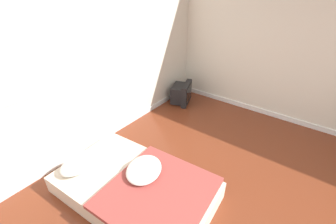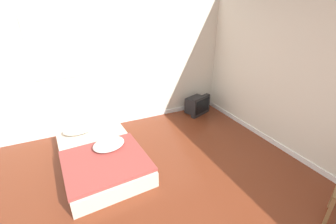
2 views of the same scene
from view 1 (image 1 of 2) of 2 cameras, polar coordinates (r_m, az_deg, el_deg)
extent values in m
cube|color=silver|center=(3.23, -23.53, 10.12)|extent=(7.88, 0.06, 2.60)
cube|color=white|center=(3.78, -19.32, -7.99)|extent=(7.88, 0.02, 0.09)
cube|color=silver|center=(2.89, -34.16, 12.37)|extent=(0.85, 0.01, 1.05)
cube|color=white|center=(2.88, -34.12, 12.36)|extent=(0.78, 0.01, 0.98)
cube|color=white|center=(4.76, 32.86, -3.08)|extent=(0.02, 7.86, 0.09)
cube|color=beige|center=(2.91, -8.48, -18.40)|extent=(1.26, 1.95, 0.24)
ellipsoid|color=silver|center=(3.10, -21.53, -11.89)|extent=(0.54, 0.38, 0.14)
cube|color=#993D38|center=(2.64, -2.55, -19.71)|extent=(1.23, 1.16, 0.05)
ellipsoid|color=silver|center=(2.80, -6.13, -14.27)|extent=(0.62, 0.57, 0.11)
cube|color=black|center=(4.83, 2.68, 4.83)|extent=(0.51, 0.39, 0.35)
cube|color=black|center=(4.78, 4.71, 4.75)|extent=(0.56, 0.29, 0.44)
cube|color=black|center=(4.77, 5.36, 4.78)|extent=(0.43, 0.16, 0.32)
camera|label=2|loc=(1.93, 95.65, -3.40)|focal=24.00mm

